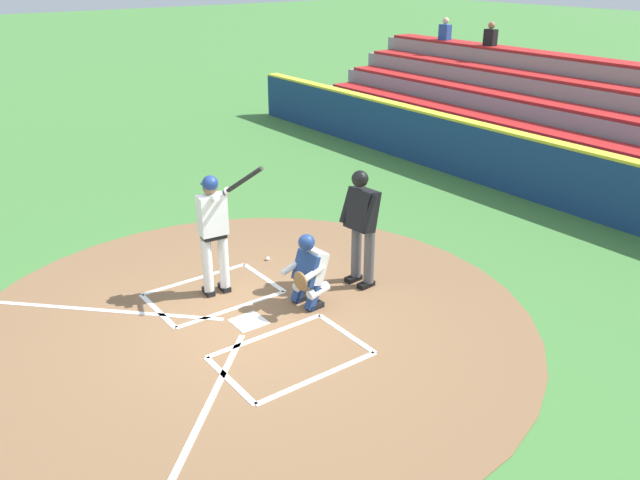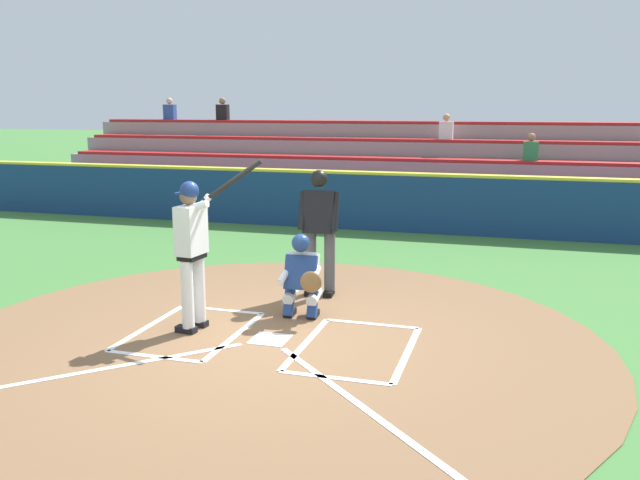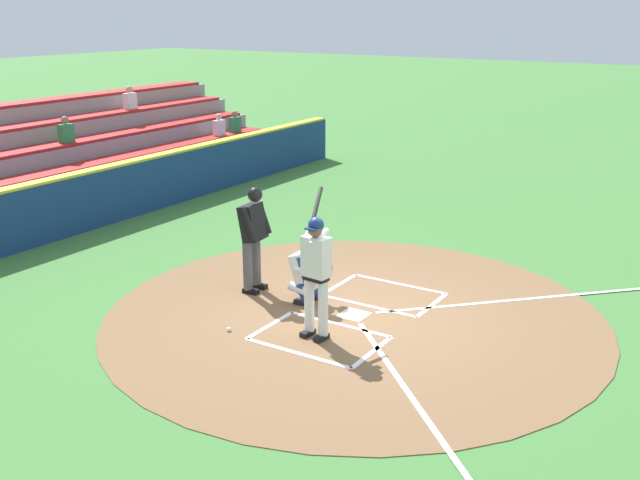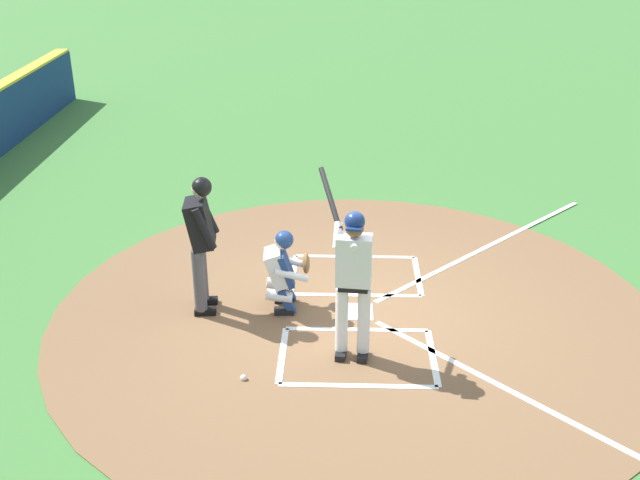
{
  "view_description": "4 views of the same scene",
  "coord_description": "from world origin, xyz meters",
  "px_view_note": "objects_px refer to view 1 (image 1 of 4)",
  "views": [
    {
      "loc": [
        -7.01,
        3.95,
        4.7
      ],
      "look_at": [
        0.05,
        -1.27,
        0.92
      ],
      "focal_mm": 36.87,
      "sensor_mm": 36.0,
      "label": 1
    },
    {
      "loc": [
        -2.74,
        7.1,
        2.76
      ],
      "look_at": [
        -0.21,
        -1.38,
        0.97
      ],
      "focal_mm": 37.43,
      "sensor_mm": 36.0,
      "label": 2
    },
    {
      "loc": [
        9.76,
        5.47,
        4.74
      ],
      "look_at": [
        -0.2,
        -0.77,
        1.09
      ],
      "focal_mm": 42.25,
      "sensor_mm": 36.0,
      "label": 3
    },
    {
      "loc": [
        8.72,
        -0.21,
        5.1
      ],
      "look_at": [
        -0.01,
        -0.48,
        1.05
      ],
      "focal_mm": 42.74,
      "sensor_mm": 36.0,
      "label": 4
    }
  ],
  "objects_px": {
    "batter": "(214,227)",
    "catcher": "(308,269)",
    "baseball": "(268,259)",
    "plate_umpire": "(362,220)"
  },
  "relations": [
    {
      "from": "batter",
      "to": "baseball",
      "type": "relative_size",
      "value": 28.76
    },
    {
      "from": "catcher",
      "to": "plate_umpire",
      "type": "xyz_separation_m",
      "value": [
        0.07,
        -1.04,
        0.49
      ]
    },
    {
      "from": "batter",
      "to": "catcher",
      "type": "bearing_deg",
      "value": -141.61
    },
    {
      "from": "catcher",
      "to": "baseball",
      "type": "relative_size",
      "value": 15.27
    },
    {
      "from": "batter",
      "to": "catcher",
      "type": "height_order",
      "value": "batter"
    },
    {
      "from": "catcher",
      "to": "baseball",
      "type": "distance_m",
      "value": 1.78
    },
    {
      "from": "plate_umpire",
      "to": "batter",
      "type": "bearing_deg",
      "value": 61.54
    },
    {
      "from": "batter",
      "to": "baseball",
      "type": "distance_m",
      "value": 1.71
    },
    {
      "from": "catcher",
      "to": "batter",
      "type": "bearing_deg",
      "value": 38.39
    },
    {
      "from": "batter",
      "to": "catcher",
      "type": "relative_size",
      "value": 1.88
    }
  ]
}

